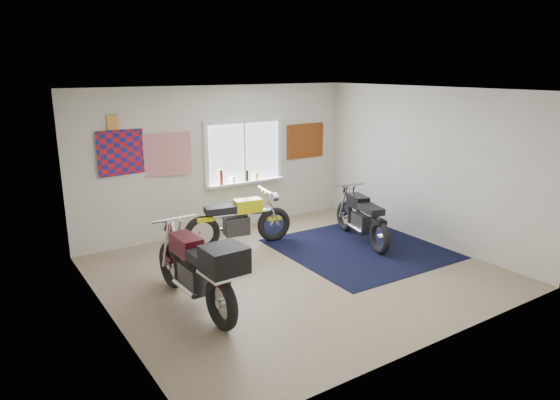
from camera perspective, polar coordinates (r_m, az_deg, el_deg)
ground at (r=7.65m, az=1.97°, el=-8.21°), size 5.50×5.50×0.00m
room_shell at (r=7.17m, az=2.09°, el=3.94°), size 5.50×5.50×5.50m
navy_rug at (r=8.67m, az=9.08°, el=-5.51°), size 2.56×2.65×0.01m
window_assembly at (r=9.53m, az=-4.13°, el=5.00°), size 1.66×0.17×1.26m
oil_bottles at (r=9.42m, az=-5.18°, el=2.65°), size 0.83×0.07×0.28m
flag_display at (r=8.53m, az=-18.60°, el=8.41°), size 1.60×0.10×1.17m
triumph_poster at (r=10.29m, az=2.91°, el=6.77°), size 0.90×0.03×0.70m
yellow_triumph at (r=8.61m, az=-4.77°, el=-2.55°), size 1.92×0.60×0.97m
black_chrome_bike at (r=8.91m, az=9.32°, el=-2.15°), size 0.69×1.83×0.96m
maroon_tourer at (r=6.36m, az=-9.21°, el=-7.90°), size 0.64×2.11×1.07m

